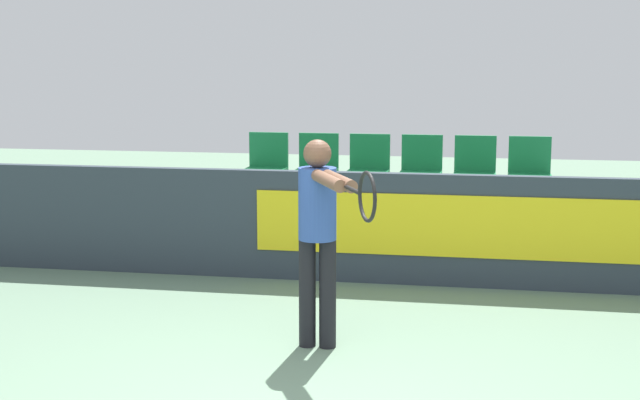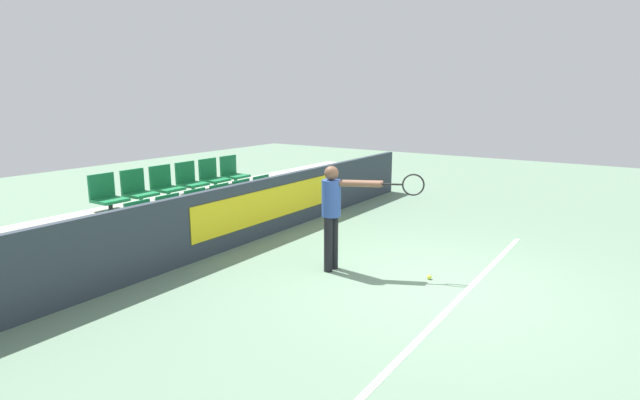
% 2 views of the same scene
% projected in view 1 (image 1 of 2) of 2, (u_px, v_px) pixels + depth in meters
% --- Properties ---
extents(barrier_wall, '(11.99, 0.14, 1.10)m').
position_uv_depth(barrier_wall, '(380.00, 228.00, 8.73)').
color(barrier_wall, '#2D3842').
rests_on(barrier_wall, ground).
extents(bleacher_tier_front, '(11.59, 0.92, 0.36)m').
position_uv_depth(bleacher_tier_front, '(384.00, 253.00, 9.32)').
color(bleacher_tier_front, '#ADA89E').
rests_on(bleacher_tier_front, ground).
extents(bleacher_tier_middle, '(11.59, 0.92, 0.72)m').
position_uv_depth(bleacher_tier_middle, '(393.00, 220.00, 10.19)').
color(bleacher_tier_middle, '#ADA89E').
rests_on(bleacher_tier_middle, ground).
extents(stadium_chair_0, '(0.47, 0.46, 0.61)m').
position_uv_depth(stadium_chair_0, '(246.00, 205.00, 9.64)').
color(stadium_chair_0, '#333333').
rests_on(stadium_chair_0, bleacher_tier_front).
extents(stadium_chair_1, '(0.47, 0.46, 0.61)m').
position_uv_depth(stadium_chair_1, '(301.00, 207.00, 9.54)').
color(stadium_chair_1, '#333333').
rests_on(stadium_chair_1, bleacher_tier_front).
extents(stadium_chair_2, '(0.47, 0.46, 0.61)m').
position_uv_depth(stadium_chair_2, '(357.00, 208.00, 9.43)').
color(stadium_chair_2, '#333333').
rests_on(stadium_chair_2, bleacher_tier_front).
extents(stadium_chair_3, '(0.47, 0.46, 0.61)m').
position_uv_depth(stadium_chair_3, '(414.00, 210.00, 9.32)').
color(stadium_chair_3, '#333333').
rests_on(stadium_chair_3, bleacher_tier_front).
extents(stadium_chair_4, '(0.47, 0.46, 0.61)m').
position_uv_depth(stadium_chair_4, '(473.00, 212.00, 9.21)').
color(stadium_chair_4, '#333333').
rests_on(stadium_chair_4, bleacher_tier_front).
extents(stadium_chair_5, '(0.47, 0.46, 0.61)m').
position_uv_depth(stadium_chair_5, '(533.00, 214.00, 9.11)').
color(stadium_chair_5, '#333333').
rests_on(stadium_chair_5, bleacher_tier_front).
extents(stadium_chair_6, '(0.47, 0.46, 0.61)m').
position_uv_depth(stadium_chair_6, '(266.00, 162.00, 10.48)').
color(stadium_chair_6, '#333333').
rests_on(stadium_chair_6, bleacher_tier_middle).
extents(stadium_chair_7, '(0.47, 0.46, 0.61)m').
position_uv_depth(stadium_chair_7, '(317.00, 164.00, 10.38)').
color(stadium_chair_7, '#333333').
rests_on(stadium_chair_7, bleacher_tier_middle).
extents(stadium_chair_8, '(0.47, 0.46, 0.61)m').
position_uv_depth(stadium_chair_8, '(368.00, 165.00, 10.27)').
color(stadium_chair_8, '#333333').
rests_on(stadium_chair_8, bleacher_tier_middle).
extents(stadium_chair_9, '(0.47, 0.46, 0.61)m').
position_uv_depth(stadium_chair_9, '(421.00, 166.00, 10.16)').
color(stadium_chair_9, '#333333').
rests_on(stadium_chair_9, bleacher_tier_middle).
extents(stadium_chair_10, '(0.47, 0.46, 0.61)m').
position_uv_depth(stadium_chair_10, '(475.00, 167.00, 10.06)').
color(stadium_chair_10, '#333333').
rests_on(stadium_chair_10, bleacher_tier_middle).
extents(stadium_chair_11, '(0.47, 0.46, 0.61)m').
position_uv_depth(stadium_chair_11, '(530.00, 168.00, 9.95)').
color(stadium_chair_11, '#333333').
rests_on(stadium_chair_11, bleacher_tier_middle).
extents(tennis_player, '(0.74, 1.37, 1.60)m').
position_uv_depth(tennis_player, '(320.00, 224.00, 6.64)').
color(tennis_player, black).
rests_on(tennis_player, ground).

